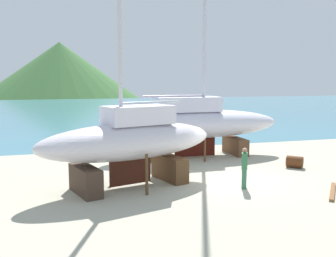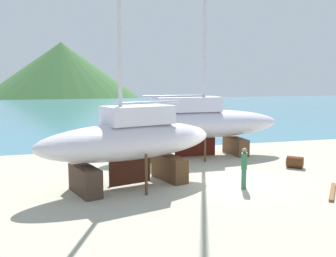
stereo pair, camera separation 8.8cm
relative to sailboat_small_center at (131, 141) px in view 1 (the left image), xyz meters
The scene contains 8 objects.
ground_plane 5.43m from the sailboat_small_center, 28.69° to the right, with size 44.25×44.25×0.00m, color #ACA790.
sea_water 42.67m from the sailboat_small_center, 84.03° to the left, with size 175.28×67.52×0.01m, color teal.
headland_hill 129.57m from the sailboat_small_center, 91.06° to the left, with size 101.45×101.45×36.19m, color #3A6733.
sailboat_small_center is the anchor object (origin of this frame).
sailboat_large_starboard 7.20m from the sailboat_small_center, 48.04° to the left, with size 10.58×3.39×15.23m.
worker 4.94m from the sailboat_small_center, 19.30° to the right, with size 0.42×0.50×1.73m.
barrel_rust_near 9.07m from the sailboat_small_center, ahead, with size 0.61×0.61×0.79m, color #582D16.
timber_short_skew 8.57m from the sailboat_small_center, 22.44° to the right, with size 2.61×0.17×0.10m, color brown.
Camera 1 is at (-7.26, -15.19, 4.58)m, focal length 40.48 mm.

